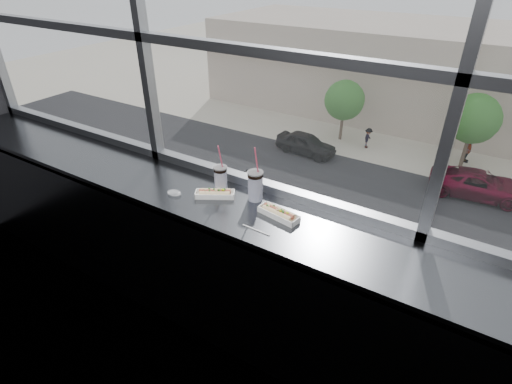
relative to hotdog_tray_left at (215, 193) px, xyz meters
The scene contains 22 objects.
wall_back_lower 0.68m from the hotdog_tray_left, 44.48° to the left, with size 6.00×6.00×0.00m, color black.
counter 0.27m from the hotdog_tray_left, ahead, with size 6.00×0.55×0.06m, color #515458.
counter_fascia 0.69m from the hotdog_tray_left, 46.70° to the right, with size 6.00×0.04×1.04m, color #515458.
hotdog_tray_left is the anchor object (origin of this frame).
hotdog_tray_right 0.47m from the hotdog_tray_left, ahead, with size 0.28×0.13×0.07m.
soda_cup_left 0.11m from the hotdog_tray_left, 97.74° to the left, with size 0.09×0.09×0.34m.
soda_cup_right 0.28m from the hotdog_tray_left, 25.31° to the left, with size 0.10×0.10×0.38m.
loose_straw 0.46m from the hotdog_tray_left, 22.39° to the right, with size 0.01×0.01×0.19m, color white.
wrapper 0.28m from the hotdog_tray_left, 154.15° to the right, with size 0.10×0.07×0.03m, color silver.
plaza_ground 45.40m from the hotdog_tray_left, 89.66° to the left, with size 120.00×120.00×0.00m, color #BEB5A1.
street_asphalt 23.59m from the hotdog_tray_left, 89.27° to the left, with size 80.00×10.00×0.06m, color black.
far_sidewalk 30.74m from the hotdog_tray_left, 89.47° to the left, with size 80.00×6.00×0.04m, color #BEB5A1.
far_building 39.11m from the hotdog_tray_left, 89.61° to the left, with size 50.00×14.00×8.00m, color #B6A595.
car_far_a 28.48m from the hotdog_tray_left, 112.59° to the left, with size 6.43×2.68×2.14m, color black.
car_near_c 19.78m from the hotdog_tray_left, 83.82° to the left, with size 5.61×2.34×1.87m, color #711B03.
car_near_b 21.40m from the hotdog_tray_left, 117.47° to the left, with size 5.99×2.50×2.00m, color black.
car_near_a 23.32m from the hotdog_tray_left, 127.86° to the left, with size 6.73×2.80×2.24m, color #A3A4AA.
car_far_b 26.70m from the hotdog_tray_left, 85.37° to the left, with size 6.52×2.72×2.17m, color #590018.
pedestrian_a 30.59m from the hotdog_tray_left, 102.88° to the left, with size 0.87×0.65×1.96m, color #66605B.
pedestrian_b 31.18m from the hotdog_tray_left, 88.59° to the left, with size 0.99×0.74×2.22m, color #66605B.
tree_left 30.86m from the hotdog_tray_left, 107.30° to the left, with size 3.18×3.18×4.97m.
tree_center 29.50m from the hotdog_tray_left, 88.92° to the left, with size 3.46×3.46×5.41m.
Camera 1 is at (1.14, -0.52, 2.49)m, focal length 28.00 mm.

